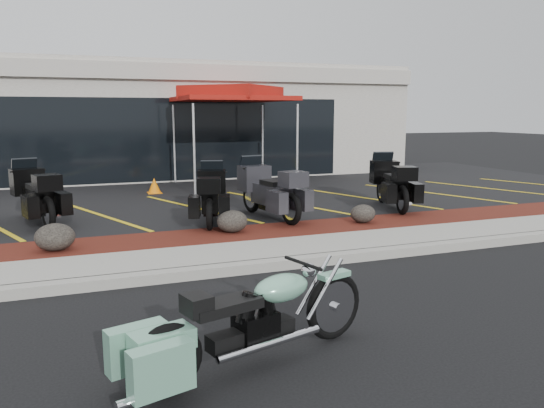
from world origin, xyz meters
name	(u,v)px	position (x,y,z in m)	size (l,w,h in m)	color
ground	(288,288)	(0.00, 0.00, 0.00)	(90.00, 90.00, 0.00)	black
curb	(266,265)	(0.00, 0.90, 0.07)	(24.00, 0.25, 0.15)	gray
sidewalk	(251,254)	(0.00, 1.60, 0.07)	(24.00, 1.20, 0.15)	gray
mulch_bed	(231,238)	(0.00, 2.80, 0.08)	(24.00, 1.20, 0.16)	#3E120E
upper_lot	(177,195)	(0.00, 8.20, 0.07)	(26.00, 9.60, 0.15)	black
dealership_building	(146,122)	(0.00, 14.47, 2.01)	(18.00, 8.16, 4.00)	#9C968D
boulder_left	(55,237)	(-3.00, 2.61, 0.38)	(0.63, 0.52, 0.44)	black
boulder_mid	(232,221)	(0.05, 2.88, 0.37)	(0.58, 0.48, 0.41)	black
boulder_right	(363,214)	(2.77, 2.80, 0.34)	(0.52, 0.44, 0.37)	black
hero_cruiser	(334,297)	(-0.18, -1.68, 0.47)	(2.68, 0.68, 0.94)	#74B595
touring_black_front	(26,188)	(-3.62, 5.83, 0.78)	(2.18, 0.83, 1.27)	black
touring_black_mid	(212,188)	(0.12, 4.66, 0.75)	(2.07, 0.79, 1.20)	black
touring_grey	(251,184)	(1.02, 4.67, 0.79)	(2.20, 0.84, 1.28)	#2D2D32
touring_black_rear	(382,177)	(4.45, 4.79, 0.78)	(2.17, 0.83, 1.26)	black
traffic_cone	(154,186)	(-0.60, 8.34, 0.36)	(0.36, 0.36, 0.42)	orange
popup_canopy	(232,96)	(1.84, 8.98, 2.84)	(4.16, 4.16, 2.96)	silver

